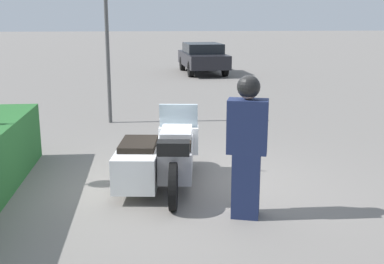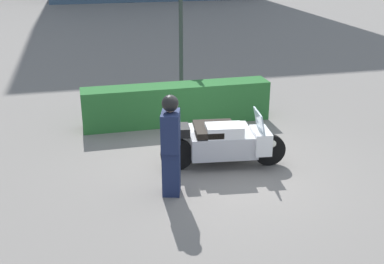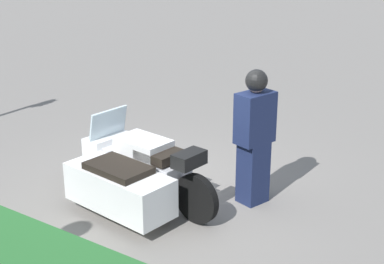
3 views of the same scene
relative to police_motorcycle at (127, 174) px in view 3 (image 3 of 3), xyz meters
The scene contains 3 objects.
ground_plane 0.64m from the police_motorcycle, 116.57° to the right, with size 160.00×160.00×0.00m, color slate.
police_motorcycle is the anchor object (origin of this frame).
officer_rider 1.75m from the police_motorcycle, 139.91° to the right, with size 0.43×0.56×1.83m.
Camera 3 is at (-4.48, 5.70, 3.62)m, focal length 55.00 mm.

